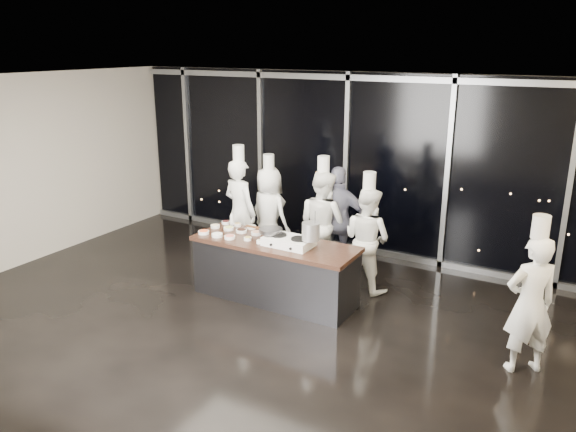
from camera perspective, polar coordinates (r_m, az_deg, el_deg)
name	(u,v)px	position (r m, az deg, el deg)	size (l,w,h in m)	color
ground	(241,323)	(7.81, -4.75, -10.81)	(9.00, 9.00, 0.00)	black
room_shell	(249,163)	(6.95, -3.99, 5.42)	(9.02, 7.02, 3.21)	beige
window_wall	(347,164)	(10.13, 6.01, 5.32)	(8.90, 0.11, 3.20)	black
demo_counter	(275,270)	(8.30, -1.33, -5.54)	(2.46, 0.86, 0.90)	#333337
stove	(289,241)	(7.97, 0.07, -2.57)	(0.70, 0.45, 0.14)	white
frying_pan	(270,230)	(8.11, -1.82, -1.46)	(0.59, 0.34, 0.06)	slate
stock_pot	(311,231)	(7.76, 2.34, -1.57)	(0.25, 0.25, 0.25)	#B2B2B5
prep_bowls	(232,231)	(8.56, -5.67, -1.54)	(1.12, 0.73, 0.05)	white
squeeze_bottle	(232,219)	(8.89, -5.73, -0.31)	(0.06, 0.06, 0.21)	white
chef_far_left	(240,211)	(9.53, -4.90, 0.50)	(0.75, 0.58, 2.07)	white
chef_left	(269,213)	(9.76, -1.92, 0.31)	(0.91, 0.71, 1.86)	white
chef_center	(322,223)	(9.07, 3.52, -0.70)	(1.00, 0.88, 1.97)	white
guest	(338,221)	(9.11, 5.12, -0.53)	(1.13, 0.68, 1.80)	#16163D
chef_right	(367,238)	(8.60, 8.03, -2.27)	(0.92, 0.80, 1.85)	white
chef_side	(530,303)	(6.96, 23.39, -8.12)	(0.72, 0.68, 1.88)	white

